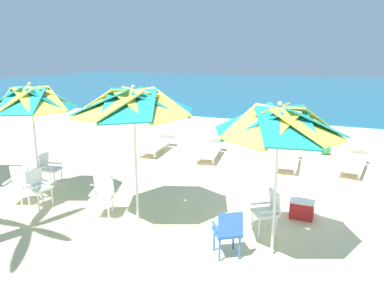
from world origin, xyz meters
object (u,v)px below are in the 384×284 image
(beach_ball, at_px, (325,150))
(plastic_chair_0, at_px, (268,210))
(plastic_chair_3, at_px, (49,167))
(sun_lounger_0, at_px, (354,161))
(beach_umbrella_2, at_px, (31,100))
(sun_lounger_3, at_px, (156,144))
(sun_lounger_1, at_px, (288,157))
(plastic_chair_2, at_px, (103,194))
(beach_umbrella_0, at_px, (279,123))
(plastic_chair_4, at_px, (37,185))
(sun_lounger_2, at_px, (210,149))
(beach_umbrella_1, at_px, (134,103))
(plastic_chair_5, at_px, (18,183))
(cooler_box, at_px, (302,209))
(plastic_chair_1, at_px, (228,230))

(beach_ball, bearing_deg, plastic_chair_0, -96.08)
(plastic_chair_3, relative_size, sun_lounger_0, 0.39)
(beach_umbrella_2, height_order, sun_lounger_3, beach_umbrella_2)
(sun_lounger_1, distance_m, sun_lounger_3, 4.55)
(plastic_chair_2, height_order, sun_lounger_1, plastic_chair_2)
(sun_lounger_0, bearing_deg, beach_umbrella_0, -103.16)
(beach_umbrella_0, xyz_separation_m, beach_umbrella_2, (-5.58, 0.40, 0.06))
(beach_umbrella_0, height_order, plastic_chair_4, beach_umbrella_0)
(sun_lounger_2, height_order, beach_ball, sun_lounger_2)
(beach_umbrella_1, distance_m, beach_ball, 8.00)
(beach_umbrella_0, xyz_separation_m, sun_lounger_3, (-5.08, 5.38, -2.05))
(plastic_chair_5, bearing_deg, plastic_chair_4, 4.87)
(cooler_box, bearing_deg, plastic_chair_3, -175.89)
(beach_umbrella_0, height_order, beach_umbrella_1, beach_umbrella_1)
(sun_lounger_2, bearing_deg, beach_umbrella_0, -60.31)
(beach_umbrella_0, relative_size, beach_umbrella_1, 0.95)
(plastic_chair_3, bearing_deg, beach_ball, 42.37)
(plastic_chair_5, relative_size, sun_lounger_2, 0.39)
(beach_umbrella_0, xyz_separation_m, plastic_chair_4, (-5.33, 0.09, -1.83))
(sun_lounger_3, bearing_deg, plastic_chair_3, -103.86)
(beach_umbrella_1, xyz_separation_m, sun_lounger_0, (4.22, 5.36, -2.18))
(plastic_chair_0, relative_size, sun_lounger_2, 0.39)
(plastic_chair_1, bearing_deg, plastic_chair_0, 67.94)
(beach_umbrella_1, distance_m, cooler_box, 4.14)
(beach_umbrella_0, bearing_deg, beach_umbrella_1, 173.18)
(cooler_box, xyz_separation_m, beach_ball, (0.16, 5.52, -0.02))
(plastic_chair_3, bearing_deg, sun_lounger_3, 76.14)
(plastic_chair_1, distance_m, sun_lounger_0, 6.41)
(plastic_chair_0, distance_m, sun_lounger_3, 6.71)
(plastic_chair_2, distance_m, sun_lounger_3, 5.35)
(sun_lounger_3, bearing_deg, sun_lounger_0, 2.91)
(sun_lounger_1, bearing_deg, plastic_chair_1, -91.51)
(plastic_chair_0, distance_m, plastic_chair_5, 5.68)
(plastic_chair_1, bearing_deg, beach_umbrella_2, 171.00)
(plastic_chair_0, xyz_separation_m, cooler_box, (0.54, 0.97, -0.30))
(plastic_chair_1, bearing_deg, sun_lounger_3, 127.38)
(plastic_chair_5, bearing_deg, sun_lounger_0, 38.16)
(plastic_chair_1, xyz_separation_m, cooler_box, (0.99, 2.09, -0.30))
(plastic_chair_5, height_order, sun_lounger_2, plastic_chair_5)
(plastic_chair_0, height_order, plastic_chair_5, same)
(beach_umbrella_1, xyz_separation_m, plastic_chair_4, (-2.45, -0.26, -1.96))
(sun_lounger_2, bearing_deg, plastic_chair_3, -125.73)
(beach_umbrella_2, height_order, plastic_chair_3, beach_umbrella_2)
(sun_lounger_2, bearing_deg, sun_lounger_1, -0.23)
(plastic_chair_0, xyz_separation_m, sun_lounger_0, (1.57, 4.96, -0.22))
(plastic_chair_3, relative_size, sun_lounger_3, 0.39)
(plastic_chair_4, xyz_separation_m, beach_ball, (5.79, 7.15, -0.32))
(plastic_chair_1, height_order, plastic_chair_3, same)
(plastic_chair_1, distance_m, plastic_chair_5, 5.20)
(beach_umbrella_0, distance_m, plastic_chair_1, 1.99)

